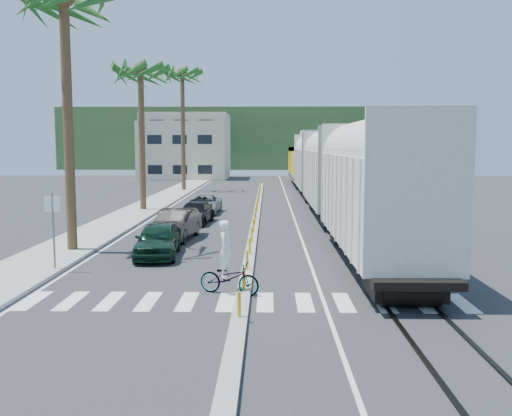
{
  "coord_description": "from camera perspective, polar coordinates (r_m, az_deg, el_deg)",
  "views": [
    {
      "loc": [
        0.77,
        -19.05,
        4.81
      ],
      "look_at": [
        0.25,
        6.18,
        2.0
      ],
      "focal_mm": 40.0,
      "sensor_mm": 36.0,
      "label": 1
    }
  ],
  "objects": [
    {
      "name": "car_lead",
      "position": [
        24.87,
        -9.81,
        -3.15
      ],
      "size": [
        2.43,
        4.63,
        1.49
      ],
      "primitive_type": "imported",
      "rotation": [
        0.0,
        0.0,
        0.08
      ],
      "color": "black",
      "rests_on": "ground"
    },
    {
      "name": "freight_train",
      "position": [
        43.41,
        6.8,
        3.79
      ],
      "size": [
        3.0,
        60.94,
        5.85
      ],
      "color": "beige",
      "rests_on": "ground"
    },
    {
      "name": "street_sign",
      "position": [
        22.72,
        -19.63,
        -1.19
      ],
      "size": [
        0.6,
        0.08,
        3.0
      ],
      "color": "slate",
      "rests_on": "ground"
    },
    {
      "name": "ground",
      "position": [
        19.66,
        -1.1,
        -7.81
      ],
      "size": [
        140.0,
        140.0,
        0.0
      ],
      "primitive_type": "plane",
      "color": "#28282B",
      "rests_on": "ground"
    },
    {
      "name": "rails",
      "position": [
        47.48,
        6.3,
        0.53
      ],
      "size": [
        1.56,
        100.0,
        0.06
      ],
      "color": "black",
      "rests_on": "ground"
    },
    {
      "name": "sidewalk",
      "position": [
        45.26,
        -10.63,
        0.24
      ],
      "size": [
        3.0,
        90.0,
        0.15
      ],
      "primitive_type": "cube",
      "color": "gray",
      "rests_on": "ground"
    },
    {
      "name": "cyclist",
      "position": [
        18.5,
        -2.75,
        -6.31
      ],
      "size": [
        1.94,
        2.46,
        2.4
      ],
      "rotation": [
        0.0,
        0.0,
        1.25
      ],
      "color": "#9EA0A5",
      "rests_on": "ground"
    },
    {
      "name": "palm_trees",
      "position": [
        43.1,
        -11.03,
        14.23
      ],
      "size": [
        3.5,
        37.2,
        13.75
      ],
      "color": "brown",
      "rests_on": "ground"
    },
    {
      "name": "lane_markings",
      "position": [
        44.41,
        -2.58,
        0.13
      ],
      "size": [
        9.42,
        90.0,
        0.01
      ],
      "color": "silver",
      "rests_on": "ground"
    },
    {
      "name": "median",
      "position": [
        39.3,
        0.06,
        -0.55
      ],
      "size": [
        0.45,
        60.0,
        0.85
      ],
      "color": "gray",
      "rests_on": "ground"
    },
    {
      "name": "crosswalk",
      "position": [
        17.73,
        -1.36,
        -9.37
      ],
      "size": [
        14.0,
        2.2,
        0.01
      ],
      "primitive_type": "cube",
      "color": "silver",
      "rests_on": "ground"
    },
    {
      "name": "car_third",
      "position": [
        35.03,
        -6.1,
        -0.49
      ],
      "size": [
        2.62,
        4.85,
        1.32
      ],
      "primitive_type": "imported",
      "rotation": [
        0.0,
        0.0,
        -0.09
      ],
      "color": "black",
      "rests_on": "ground"
    },
    {
      "name": "car_rear",
      "position": [
        40.11,
        -5.24,
        0.35
      ],
      "size": [
        2.51,
        4.78,
        1.28
      ],
      "primitive_type": "imported",
      "rotation": [
        0.0,
        0.0,
        -0.04
      ],
      "color": "#96989B",
      "rests_on": "ground"
    },
    {
      "name": "buildings",
      "position": [
        90.99,
        -3.35,
        6.05
      ],
      "size": [
        38.0,
        27.0,
        10.0
      ],
      "color": "beige",
      "rests_on": "ground"
    },
    {
      "name": "hillside",
      "position": [
        119.06,
        0.83,
        6.92
      ],
      "size": [
        80.0,
        20.0,
        12.0
      ],
      "primitive_type": "cube",
      "color": "#385628",
      "rests_on": "ground"
    },
    {
      "name": "car_second",
      "position": [
        29.24,
        -7.98,
        -1.64
      ],
      "size": [
        2.56,
        5.02,
        1.55
      ],
      "primitive_type": "imported",
      "rotation": [
        0.0,
        0.0,
        -0.1
      ],
      "color": "black",
      "rests_on": "ground"
    }
  ]
}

